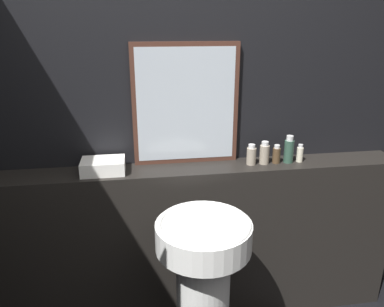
% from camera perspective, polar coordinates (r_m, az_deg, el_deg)
% --- Properties ---
extents(wall_back, '(8.00, 0.06, 2.50)m').
position_cam_1_polar(wall_back, '(2.17, -0.07, 5.62)').
color(wall_back, black).
rests_on(wall_back, ground_plane).
extents(vanity_counter, '(2.43, 0.23, 0.99)m').
position_cam_1_polar(vanity_counter, '(2.33, 0.49, -13.53)').
color(vanity_counter, black).
rests_on(vanity_counter, ground_plane).
extents(pedestal_sink, '(0.44, 0.44, 0.92)m').
position_cam_1_polar(pedestal_sink, '(1.92, 1.69, -19.66)').
color(pedestal_sink, white).
rests_on(pedestal_sink, ground_plane).
extents(mirror, '(0.59, 0.03, 0.68)m').
position_cam_1_polar(mirror, '(2.09, -0.96, 7.42)').
color(mirror, '#47281E').
rests_on(mirror, vanity_counter).
extents(towel_stack, '(0.23, 0.16, 0.07)m').
position_cam_1_polar(towel_stack, '(2.08, -13.38, -1.88)').
color(towel_stack, white).
rests_on(towel_stack, vanity_counter).
extents(shampoo_bottle, '(0.05, 0.05, 0.12)m').
position_cam_1_polar(shampoo_bottle, '(2.16, 9.03, -0.26)').
color(shampoo_bottle, gray).
rests_on(shampoo_bottle, vanity_counter).
extents(conditioner_bottle, '(0.05, 0.05, 0.13)m').
position_cam_1_polar(conditioner_bottle, '(2.18, 10.98, 0.01)').
color(conditioner_bottle, gray).
rests_on(conditioner_bottle, vanity_counter).
extents(lotion_bottle, '(0.04, 0.04, 0.11)m').
position_cam_1_polar(lotion_bottle, '(2.21, 12.75, -0.17)').
color(lotion_bottle, '#4C3823').
rests_on(lotion_bottle, vanity_counter).
extents(body_wash_bottle, '(0.05, 0.05, 0.16)m').
position_cam_1_polar(body_wash_bottle, '(2.23, 14.55, 0.51)').
color(body_wash_bottle, '#2D4C3D').
rests_on(body_wash_bottle, vanity_counter).
extents(hand_soap_bottle, '(0.04, 0.04, 0.11)m').
position_cam_1_polar(hand_soap_bottle, '(2.27, 16.12, -0.03)').
color(hand_soap_bottle, beige).
rests_on(hand_soap_bottle, vanity_counter).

